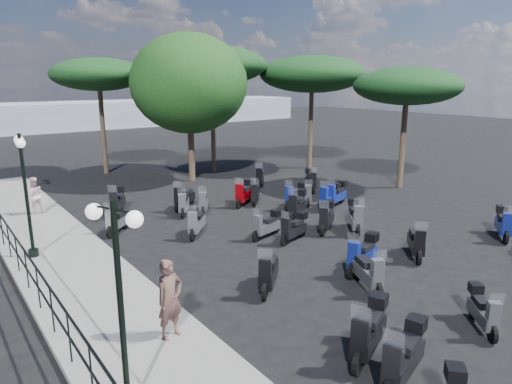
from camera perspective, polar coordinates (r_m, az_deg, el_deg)
ground at (r=15.33m, az=5.39°, el=-7.55°), size 120.00×120.00×0.00m
sidewalk at (r=14.96m, az=-22.18°, el=-8.82°), size 3.00×30.00×0.15m
railing at (r=14.27m, az=-27.34°, el=-6.92°), size 0.04×26.04×1.10m
lamp_post_0 at (r=7.62m, az=-16.62°, el=-12.64°), size 0.61×1.02×3.70m
lamp_post_1 at (r=15.58m, az=-26.86°, el=0.44°), size 0.37×1.14×3.89m
woman at (r=10.17m, az=-10.72°, el=-12.99°), size 0.72×0.55×1.77m
pedestrian_far at (r=20.94m, az=-26.02°, el=-0.40°), size 0.81×0.67×1.55m
scooter_1 at (r=9.45m, az=17.94°, el=-19.14°), size 1.77×0.81×1.44m
scooter_2 at (r=12.52m, az=1.54°, el=-10.13°), size 1.38×1.30×1.42m
scooter_3 at (r=16.80m, az=-7.46°, el=-3.97°), size 1.24×1.28×1.34m
scooter_4 at (r=17.71m, az=-16.97°, el=-3.57°), size 1.28×1.18×1.31m
scooter_5 at (r=20.26m, az=-16.94°, el=-1.17°), size 1.13×1.55×1.40m
scooter_6 at (r=10.04m, az=13.90°, el=-16.67°), size 1.74×0.98×1.47m
scooter_7 at (r=13.98m, az=13.14°, el=-7.70°), size 1.72×0.74×1.40m
scooter_8 at (r=12.91m, az=13.87°, el=-9.85°), size 0.91×1.62×1.38m
scooter_9 at (r=16.48m, az=1.35°, el=-4.22°), size 1.51×0.63×1.22m
scooter_10 at (r=20.32m, az=-9.00°, el=-0.80°), size 1.49×1.13×1.40m
scooter_11 at (r=19.61m, az=-6.58°, el=-1.35°), size 1.01×1.43×1.31m
scooter_13 at (r=11.93m, az=26.54°, el=-13.23°), size 1.08×1.21×1.18m
scooter_14 at (r=15.55m, az=19.40°, el=-6.08°), size 1.35×1.28×1.40m
scooter_15 at (r=16.18m, az=4.76°, el=-4.58°), size 1.53×0.70×1.25m
scooter_16 at (r=20.74m, az=-1.52°, el=-0.21°), size 1.54×1.15×1.40m
scooter_17 at (r=20.95m, az=-0.12°, el=-0.27°), size 1.14×1.34×1.32m
scooter_20 at (r=17.51m, az=12.31°, el=-3.11°), size 1.35×1.54×1.49m
scooter_21 at (r=17.36m, az=8.81°, el=-3.25°), size 1.50×1.12×1.37m
scooter_22 at (r=18.79m, az=5.15°, el=-1.70°), size 1.61×1.16×1.45m
scooter_23 at (r=24.33m, az=0.48°, el=1.82°), size 1.24×1.40×1.41m
scooter_26 at (r=18.69m, az=28.54°, el=-3.56°), size 1.51×1.16×1.39m
scooter_27 at (r=20.38m, az=9.17°, el=-0.65°), size 1.69×0.84×1.40m
scooter_28 at (r=20.97m, az=6.44°, el=-0.37°), size 1.10×1.32×1.29m
scooter_29 at (r=23.51m, az=6.86°, el=1.36°), size 1.09×1.52×1.37m
scooter_30 at (r=20.31m, az=4.99°, el=-0.57°), size 1.69×0.84×1.40m
scooter_31 at (r=19.49m, az=-9.02°, el=-1.54°), size 1.01×1.43×1.31m
scooter_32 at (r=20.85m, az=10.04°, el=-0.35°), size 1.69×0.84×1.40m
broadleaf_tree at (r=25.56m, az=-8.36°, el=13.25°), size 6.32×6.32×8.05m
pine_0 at (r=27.83m, az=-5.56°, el=15.49°), size 6.49×6.49×7.53m
pine_1 at (r=29.33m, az=7.04°, el=14.40°), size 6.54×6.54×7.04m
pine_2 at (r=28.83m, az=-19.08°, el=13.68°), size 5.45×5.45×6.82m
pine_3 at (r=24.75m, az=18.37°, el=12.42°), size 5.42×5.42×6.20m
distant_hills at (r=56.52m, az=-27.00°, el=8.29°), size 70.00×8.00×3.00m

